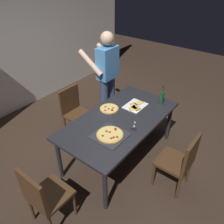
{
  "coord_description": "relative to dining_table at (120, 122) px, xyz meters",
  "views": [
    {
      "loc": [
        -2.16,
        -1.54,
        2.64
      ],
      "look_at": [
        0.0,
        0.15,
        0.8
      ],
      "focal_mm": 35.66,
      "sensor_mm": 36.0,
      "label": 1
    }
  ],
  "objects": [
    {
      "name": "pepperoni_pizza_on_tray",
      "position": [
        -0.4,
        -0.13,
        0.08
      ],
      "size": [
        0.42,
        0.42,
        0.04
      ],
      "color": "#2D2D33",
      "rests_on": "dining_table"
    },
    {
      "name": "chair_left_end",
      "position": [
        -1.43,
        0.0,
        -0.17
      ],
      "size": [
        0.42,
        0.42,
        0.9
      ],
      "color": "#472D19",
      "rests_on": "ground_plane"
    },
    {
      "name": "pizza_slices_on_towel",
      "position": [
        0.41,
        -0.0,
        0.08
      ],
      "size": [
        0.36,
        0.28,
        0.03
      ],
      "color": "white",
      "rests_on": "dining_table"
    },
    {
      "name": "kitchen_scissors",
      "position": [
        -0.06,
        -0.28,
        0.07
      ],
      "size": [
        0.19,
        0.14,
        0.01
      ],
      "color": "silver",
      "rests_on": "dining_table"
    },
    {
      "name": "chair_far_side",
      "position": [
        0.0,
        0.98,
        -0.17
      ],
      "size": [
        0.42,
        0.42,
        0.9
      ],
      "color": "#472D19",
      "rests_on": "ground_plane"
    },
    {
      "name": "second_pizza_plain",
      "position": [
        0.09,
        0.28,
        0.08
      ],
      "size": [
        0.29,
        0.29,
        0.03
      ],
      "color": "tan",
      "rests_on": "dining_table"
    },
    {
      "name": "dining_table",
      "position": [
        0.0,
        0.0,
        0.0
      ],
      "size": [
        1.89,
        1.0,
        0.75
      ],
      "color": "#232328",
      "rests_on": "ground_plane"
    },
    {
      "name": "chair_near_camera",
      "position": [
        -0.0,
        -0.98,
        -0.17
      ],
      "size": [
        0.42,
        0.42,
        0.9
      ],
      "color": "#472D19",
      "rests_on": "ground_plane"
    },
    {
      "name": "person_serving_pizza",
      "position": [
        0.64,
        0.76,
        0.31
      ],
      "size": [
        0.55,
        0.54,
        1.75
      ],
      "color": "#38476B",
      "rests_on": "ground_plane"
    },
    {
      "name": "ground_plane",
      "position": [
        0.0,
        0.0,
        -0.69
      ],
      "size": [
        12.0,
        12.0,
        0.0
      ],
      "primitive_type": "plane",
      "color": "#38281E"
    },
    {
      "name": "back_wall",
      "position": [
        0.0,
        2.6,
        0.71
      ],
      "size": [
        6.4,
        0.1,
        2.8
      ],
      "primitive_type": "cube",
      "color": "silver",
      "rests_on": "ground_plane"
    },
    {
      "name": "wine_bottle",
      "position": [
        0.73,
        -0.28,
        0.18
      ],
      "size": [
        0.07,
        0.07,
        0.32
      ],
      "color": "#194723",
      "rests_on": "dining_table"
    }
  ]
}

